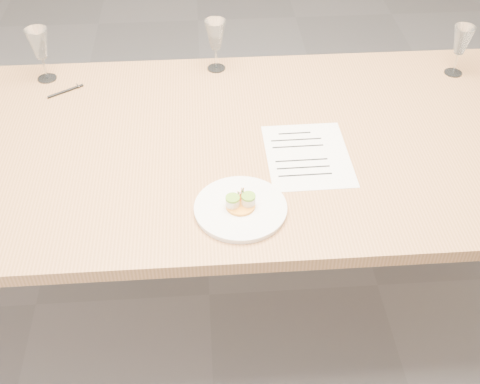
{
  "coord_description": "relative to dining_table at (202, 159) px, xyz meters",
  "views": [
    {
      "loc": [
        0.02,
        -1.47,
        1.87
      ],
      "look_at": [
        0.1,
        -0.29,
        0.8
      ],
      "focal_mm": 45.0,
      "sensor_mm": 36.0,
      "label": 1
    }
  ],
  "objects": [
    {
      "name": "dinner_plate",
      "position": [
        0.1,
        -0.31,
        0.08
      ],
      "size": [
        0.25,
        0.25,
        0.07
      ],
      "rotation": [
        0.0,
        0.0,
        -0.18
      ],
      "color": "white",
      "rests_on": "dining_table"
    },
    {
      "name": "recipe_sheet",
      "position": [
        0.32,
        -0.09,
        0.07
      ],
      "size": [
        0.25,
        0.31,
        0.0
      ],
      "rotation": [
        0.0,
        0.0,
        0.02
      ],
      "color": "white",
      "rests_on": "dining_table"
    },
    {
      "name": "wine_glass_2",
      "position": [
        0.9,
        0.33,
        0.19
      ],
      "size": [
        0.07,
        0.07,
        0.18
      ],
      "color": "white",
      "rests_on": "dining_table"
    },
    {
      "name": "dining_table",
      "position": [
        0.0,
        0.0,
        0.0
      ],
      "size": [
        2.4,
        1.0,
        0.75
      ],
      "color": "tan",
      "rests_on": "ground"
    },
    {
      "name": "ground",
      "position": [
        0.0,
        0.0,
        -0.68
      ],
      "size": [
        7.0,
        7.0,
        0.0
      ],
      "primitive_type": "plane",
      "color": "slate",
      "rests_on": "ground"
    },
    {
      "name": "ballpoint_pen",
      "position": [
        -0.45,
        0.31,
        0.07
      ],
      "size": [
        0.11,
        0.08,
        0.01
      ],
      "rotation": [
        0.0,
        0.0,
        0.57
      ],
      "color": "black",
      "rests_on": "dining_table"
    },
    {
      "name": "wine_glass_1",
      "position": [
        0.07,
        0.43,
        0.2
      ],
      "size": [
        0.07,
        0.07,
        0.18
      ],
      "color": "white",
      "rests_on": "dining_table"
    },
    {
      "name": "wine_glass_0",
      "position": [
        -0.53,
        0.4,
        0.2
      ],
      "size": [
        0.08,
        0.08,
        0.19
      ],
      "color": "white",
      "rests_on": "dining_table"
    }
  ]
}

